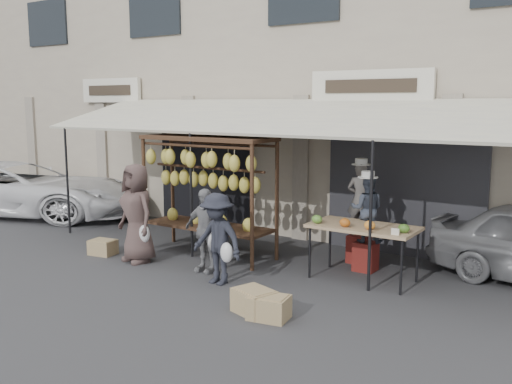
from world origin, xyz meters
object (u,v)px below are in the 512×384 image
(customer_right, at_px, (217,239))
(crate_near_b, at_px, (269,308))
(customer_left, at_px, (137,213))
(produce_table, at_px, (363,228))
(crate_far, at_px, (103,247))
(crate_near_a, at_px, (254,301))
(vendor_right, at_px, (367,209))
(customer_mid, at_px, (205,230))
(van, at_px, (11,175))
(vendor_left, at_px, (360,199))
(banana_rack, at_px, (206,173))

(customer_right, distance_m, crate_near_b, 1.78)
(customer_left, bearing_deg, produce_table, 30.95)
(produce_table, distance_m, crate_far, 4.92)
(crate_near_a, xyz_separation_m, crate_near_b, (0.28, -0.06, -0.01))
(produce_table, height_order, crate_far, produce_table)
(vendor_right, bearing_deg, customer_left, 6.34)
(customer_mid, relative_size, van, 0.30)
(vendor_left, bearing_deg, produce_table, 107.61)
(vendor_right, xyz_separation_m, van, (-9.52, -0.37, -0.06))
(produce_table, height_order, vendor_right, vendor_right)
(crate_far, bearing_deg, customer_left, 2.14)
(vendor_right, relative_size, customer_mid, 0.79)
(produce_table, distance_m, customer_left, 4.00)
(banana_rack, relative_size, vendor_right, 2.28)
(crate_near_a, bearing_deg, customer_right, 148.05)
(banana_rack, distance_m, vendor_left, 2.83)
(banana_rack, distance_m, crate_near_a, 3.41)
(vendor_left, bearing_deg, banana_rack, 15.39)
(van, bearing_deg, vendor_right, -107.56)
(crate_near_b, bearing_deg, van, 165.50)
(vendor_right, bearing_deg, van, -17.11)
(customer_left, height_order, crate_near_a, customer_left)
(customer_right, bearing_deg, crate_near_a, -27.19)
(crate_far, bearing_deg, customer_right, -3.66)
(crate_near_b, height_order, crate_far, crate_near_b)
(vendor_right, relative_size, crate_far, 2.44)
(banana_rack, distance_m, van, 6.69)
(vendor_left, relative_size, crate_near_b, 2.51)
(banana_rack, distance_m, crate_far, 2.44)
(produce_table, height_order, customer_right, customer_right)
(produce_table, height_order, vendor_left, vendor_left)
(produce_table, bearing_deg, crate_near_a, -106.30)
(vendor_right, bearing_deg, crate_near_b, 66.76)
(crate_near_b, bearing_deg, banana_rack, 142.54)
(banana_rack, xyz_separation_m, customer_mid, (0.63, -0.83, -0.85))
(produce_table, distance_m, crate_near_b, 2.37)
(customer_mid, distance_m, crate_far, 2.39)
(customer_left, distance_m, crate_far, 1.17)
(vendor_right, distance_m, crate_far, 4.97)
(vendor_right, distance_m, customer_mid, 2.75)
(vendor_right, bearing_deg, crate_near_a, 60.94)
(customer_left, relative_size, customer_right, 1.22)
(customer_left, height_order, van, van)
(customer_right, bearing_deg, customer_left, 178.47)
(customer_right, bearing_deg, vendor_left, 64.70)
(crate_near_b, relative_size, van, 0.11)
(produce_table, relative_size, crate_far, 3.64)
(produce_table, relative_size, van, 0.35)
(vendor_left, distance_m, customer_right, 2.77)
(produce_table, bearing_deg, vendor_left, 116.03)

